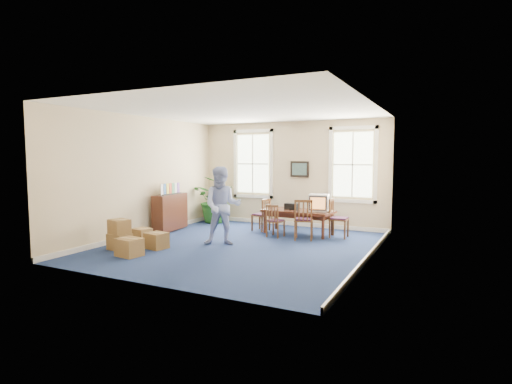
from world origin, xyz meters
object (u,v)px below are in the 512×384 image
at_px(cardboard_boxes, 128,234).
at_px(potted_plant, 217,199).
at_px(man, 222,206).
at_px(conference_table, 298,222).
at_px(chair_near_left, 276,220).
at_px(credenza, 170,213).
at_px(crt_tv, 319,203).

bearing_deg(cardboard_boxes, potted_plant, 92.56).
relative_size(man, cardboard_boxes, 1.47).
bearing_deg(potted_plant, cardboard_boxes, -87.44).
distance_m(conference_table, potted_plant, 3.12).
relative_size(conference_table, cardboard_boxes, 1.51).
relative_size(chair_near_left, credenza, 0.67).
bearing_deg(crt_tv, credenza, -173.72).
relative_size(chair_near_left, potted_plant, 0.58).
bearing_deg(man, conference_table, 35.27).
xyz_separation_m(crt_tv, man, (-1.73, -2.16, 0.06)).
xyz_separation_m(chair_near_left, credenza, (-3.05, -0.54, 0.07)).
bearing_deg(credenza, conference_table, 13.66).
distance_m(crt_tv, man, 2.77).
relative_size(conference_table, potted_plant, 1.29).
relative_size(chair_near_left, man, 0.46).
bearing_deg(cardboard_boxes, crt_tv, 45.96).
bearing_deg(crt_tv, cardboard_boxes, -144.97).
relative_size(conference_table, credenza, 1.48).
height_order(conference_table, potted_plant, potted_plant).
relative_size(conference_table, crt_tv, 3.51).
relative_size(crt_tv, man, 0.29).
relative_size(crt_tv, chair_near_left, 0.63).
height_order(crt_tv, credenza, crt_tv).
xyz_separation_m(credenza, potted_plant, (0.42, 1.84, 0.24)).
relative_size(potted_plant, cardboard_boxes, 1.17).
xyz_separation_m(chair_near_left, cardboard_boxes, (-2.45, -2.83, -0.07)).
bearing_deg(cardboard_boxes, conference_table, 50.80).
distance_m(conference_table, chair_near_left, 0.78).
height_order(crt_tv, chair_near_left, crt_tv).
relative_size(man, potted_plant, 1.26).
bearing_deg(chair_near_left, cardboard_boxes, 56.44).
relative_size(credenza, cardboard_boxes, 1.02).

